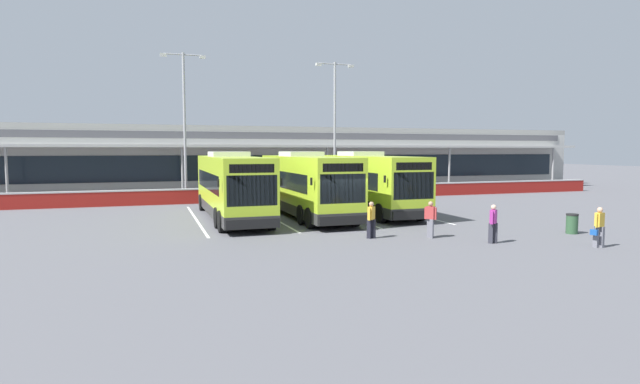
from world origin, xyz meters
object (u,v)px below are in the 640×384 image
lamp_post_west (184,117)px  litter_bin (572,224)px  coach_bus_leftmost (232,187)px  pedestrian_child (430,218)px  lamp_post_centre (335,120)px  pedestrian_in_dark_coat (493,222)px  coach_bus_centre (366,183)px  pedestrian_near_bin (371,219)px  pedestrian_with_handbag (599,226)px  coach_bus_left_centre (306,186)px

lamp_post_west → litter_bin: 26.85m
coach_bus_leftmost → pedestrian_child: (7.38, -9.02, -0.91)m
lamp_post_centre → pedestrian_in_dark_coat: bearing=-92.7°
pedestrian_child → lamp_post_west: size_ratio=0.15×
coach_bus_centre → pedestrian_near_bin: 9.56m
pedestrian_in_dark_coat → lamp_post_centre: lamp_post_centre is taller
coach_bus_leftmost → pedestrian_with_handbag: (12.55, -13.14, -0.93)m
pedestrian_child → pedestrian_near_bin: size_ratio=1.00×
pedestrian_child → lamp_post_centre: size_ratio=0.15×
coach_bus_centre → pedestrian_child: 9.60m
coach_bus_left_centre → pedestrian_with_handbag: 15.37m
pedestrian_child → pedestrian_near_bin: 2.63m
coach_bus_left_centre → pedestrian_with_handbag: coach_bus_left_centre is taller
lamp_post_west → coach_bus_left_centre: bearing=-60.7°
lamp_post_centre → pedestrian_near_bin: bearing=-105.5°
coach_bus_left_centre → pedestrian_in_dark_coat: 11.89m
pedestrian_with_handbag → litter_bin: 3.45m
coach_bus_leftmost → pedestrian_child: size_ratio=7.50×
coach_bus_centre → pedestrian_with_handbag: (4.11, -13.62, -0.93)m
litter_bin → lamp_post_west: bearing=127.6°
coach_bus_leftmost → litter_bin: (14.20, -10.14, -1.32)m
coach_bus_centre → pedestrian_with_handbag: coach_bus_centre is taller
pedestrian_with_handbag → pedestrian_in_dark_coat: size_ratio=1.00×
pedestrian_child → coach_bus_left_centre: bearing=109.2°
coach_bus_centre → litter_bin: size_ratio=13.07×
coach_bus_centre → lamp_post_centre: 11.56m
coach_bus_left_centre → pedestrian_child: coach_bus_left_centre is taller
coach_bus_left_centre → lamp_post_centre: lamp_post_centre is taller
coach_bus_leftmost → pedestrian_in_dark_coat: (9.16, -11.01, -0.91)m
coach_bus_centre → litter_bin: coach_bus_centre is taller
lamp_post_west → lamp_post_centre: same height
pedestrian_with_handbag → litter_bin: bearing=61.2°
coach_bus_left_centre → pedestrian_child: 9.39m
lamp_post_west → lamp_post_centre: (12.00, 0.34, 0.00)m
coach_bus_centre → pedestrian_in_dark_coat: bearing=-86.4°
litter_bin → pedestrian_in_dark_coat: bearing=-170.1°
coach_bus_left_centre → lamp_post_west: 13.22m
pedestrian_child → lamp_post_centre: bearing=82.0°
pedestrian_with_handbag → pedestrian_in_dark_coat: same height
coach_bus_leftmost → pedestrian_with_handbag: coach_bus_leftmost is taller
pedestrian_near_bin → lamp_post_centre: size_ratio=0.15×
pedestrian_with_handbag → coach_bus_left_centre: bearing=122.5°
pedestrian_near_bin → coach_bus_centre: bearing=67.8°
pedestrian_near_bin → litter_bin: pedestrian_near_bin is taller
coach_bus_centre → lamp_post_west: size_ratio=1.11×
lamp_post_west → coach_bus_leftmost: bearing=-80.4°
pedestrian_in_dark_coat → coach_bus_left_centre: bearing=114.2°
coach_bus_centre → pedestrian_near_bin: size_ratio=7.50×
coach_bus_leftmost → litter_bin: 17.49m
pedestrian_in_dark_coat → lamp_post_centre: size_ratio=0.15×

